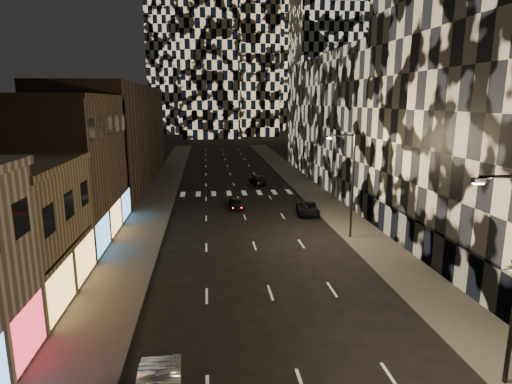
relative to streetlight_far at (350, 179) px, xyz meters
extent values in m
cube|color=#47443F|center=(-18.35, 20.00, -5.28)|extent=(4.00, 120.00, 0.15)
cube|color=#47443F|center=(1.65, 20.00, -5.28)|extent=(4.00, 120.00, 0.15)
cube|color=#4C4C47|center=(-16.25, 20.00, -5.28)|extent=(0.20, 120.00, 0.15)
cube|color=#4C4C47|center=(-0.45, 20.00, -5.28)|extent=(0.20, 120.00, 0.15)
cube|color=brown|center=(-25.35, 3.50, 0.65)|extent=(10.00, 15.00, 12.00)
cube|color=brown|center=(-25.35, 30.00, 1.65)|extent=(10.00, 40.00, 14.00)
cube|color=#383838|center=(3.95, -5.50, -3.85)|extent=(0.60, 25.00, 3.00)
cube|color=#232326|center=(11.65, 27.00, 3.65)|extent=(16.00, 40.00, 18.00)
cylinder|color=black|center=(-0.85, -20.00, 3.70)|extent=(2.20, 0.14, 0.14)
cube|color=black|center=(-1.95, -20.00, 3.58)|extent=(0.50, 0.25, 0.18)
cube|color=#FFEAB2|center=(-1.95, -20.00, 3.46)|extent=(0.35, 0.18, 0.06)
cylinder|color=black|center=(0.25, 0.00, -0.70)|extent=(0.20, 0.20, 9.00)
cylinder|color=black|center=(-0.85, 0.00, 3.70)|extent=(2.20, 0.14, 0.14)
cube|color=black|center=(-1.95, 0.00, 3.58)|extent=(0.50, 0.25, 0.18)
cube|color=#FFEAB2|center=(-1.95, 0.00, 3.46)|extent=(0.35, 0.18, 0.06)
imported|color=black|center=(-9.00, 11.69, -4.74)|extent=(1.73, 3.70, 1.23)
imported|color=black|center=(-4.85, 25.90, -4.70)|extent=(2.42, 4.69, 1.30)
imported|color=black|center=(-1.59, 8.35, -4.71)|extent=(2.68, 4.86, 1.29)
camera|label=1|loc=(-12.15, -34.78, 6.52)|focal=30.00mm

